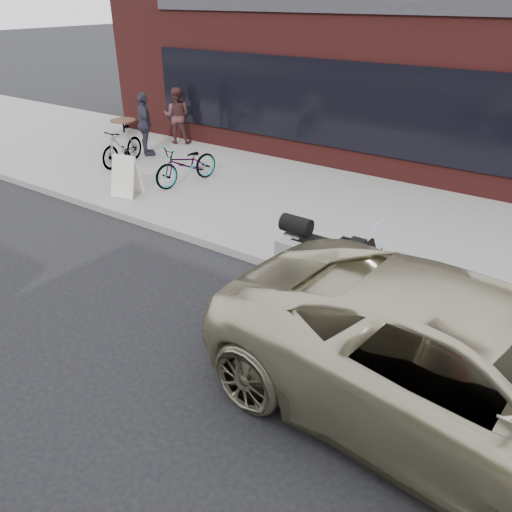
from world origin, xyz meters
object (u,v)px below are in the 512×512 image
at_px(motorcycle, 327,259).
at_px(cafe_table, 123,121).
at_px(cafe_patron_left, 177,116).
at_px(cafe_patron_right, 145,125).
at_px(minivan, 479,375).
at_px(bicycle_front, 187,164).
at_px(bicycle_rear, 122,146).
at_px(sandwich_sign, 126,175).

distance_m(motorcycle, cafe_table, 10.42).
bearing_deg(motorcycle, cafe_table, 154.80).
height_order(cafe_patron_left, cafe_patron_right, cafe_patron_right).
relative_size(minivan, cafe_table, 7.27).
height_order(bicycle_front, cafe_table, bicycle_front).
distance_m(bicycle_front, cafe_patron_left, 3.59).
bearing_deg(cafe_patron_left, bicycle_rear, 67.12).
bearing_deg(sandwich_sign, cafe_patron_right, 115.74).
bearing_deg(bicycle_front, sandwich_sign, -103.65).
distance_m(motorcycle, bicycle_front, 5.23).
bearing_deg(cafe_table, minivan, -27.38).
bearing_deg(cafe_patron_right, motorcycle, -167.23).
xyz_separation_m(motorcycle, bicycle_rear, (-7.02, 2.37, 0.04)).
distance_m(minivan, cafe_patron_left, 11.65).
relative_size(bicycle_front, sandwich_sign, 1.94).
bearing_deg(motorcycle, bicycle_rear, 161.91).
distance_m(bicycle_rear, cafe_patron_right, 1.01).
height_order(bicycle_rear, sandwich_sign, bicycle_rear).
height_order(sandwich_sign, cafe_table, sandwich_sign).
bearing_deg(bicycle_front, minivan, -18.26).
bearing_deg(sandwich_sign, bicycle_front, 54.63).
xyz_separation_m(motorcycle, cafe_patron_left, (-7.29, 4.72, 0.36)).
height_order(motorcycle, minivan, minivan).
height_order(minivan, cafe_patron_right, cafe_patron_right).
bearing_deg(motorcycle, bicycle_front, 155.33).
height_order(bicycle_rear, cafe_table, bicycle_rear).
relative_size(minivan, bicycle_front, 3.26).
bearing_deg(cafe_table, sandwich_sign, -41.32).
relative_size(motorcycle, bicycle_rear, 1.36).
distance_m(bicycle_front, cafe_patron_right, 2.66).
xyz_separation_m(bicycle_front, bicycle_rear, (-2.29, 0.14, 0.02)).
bearing_deg(bicycle_front, cafe_patron_right, 165.59).
relative_size(sandwich_sign, cafe_table, 1.15).
bearing_deg(minivan, cafe_patron_right, 68.22).
relative_size(bicycle_rear, cafe_patron_right, 0.95).
bearing_deg(cafe_patron_right, cafe_patron_left, -46.05).
xyz_separation_m(minivan, cafe_table, (-11.87, 6.15, -0.22)).
relative_size(bicycle_front, cafe_table, 2.23).
height_order(cafe_table, cafe_patron_left, cafe_patron_left).
distance_m(motorcycle, minivan, 2.97).
distance_m(minivan, bicycle_rear, 10.31).
bearing_deg(cafe_patron_right, bicycle_rear, 134.37).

